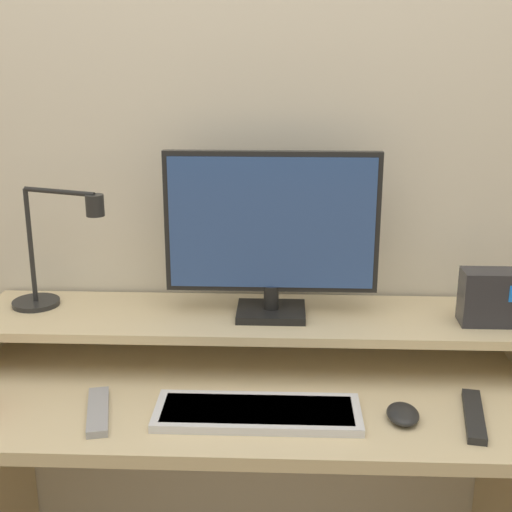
{
  "coord_description": "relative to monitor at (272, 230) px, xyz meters",
  "views": [
    {
      "loc": [
        0.08,
        -1.17,
        1.53
      ],
      "look_at": [
        0.02,
        0.32,
        1.08
      ],
      "focal_mm": 50.0,
      "sensor_mm": 36.0,
      "label": 1
    }
  ],
  "objects": [
    {
      "name": "monitor_shelf",
      "position": [
        -0.05,
        0.0,
        -0.23
      ],
      "size": [
        1.32,
        0.29,
        0.12
      ],
      "color": "beige",
      "rests_on": "desk"
    },
    {
      "name": "monitor",
      "position": [
        0.0,
        0.0,
        0.0
      ],
      "size": [
        0.5,
        0.13,
        0.4
      ],
      "color": "black",
      "rests_on": "monitor_shelf"
    },
    {
      "name": "desk",
      "position": [
        -0.05,
        -0.14,
        -0.55
      ],
      "size": [
        1.32,
        0.58,
        0.78
      ],
      "color": "beige",
      "rests_on": "ground_plane"
    },
    {
      "name": "keyboard",
      "position": [
        -0.02,
        -0.28,
        -0.32
      ],
      "size": [
        0.43,
        0.15,
        0.02
      ],
      "color": "silver",
      "rests_on": "desk"
    },
    {
      "name": "mouse",
      "position": [
        0.28,
        -0.28,
        -0.32
      ],
      "size": [
        0.07,
        0.09,
        0.03
      ],
      "color": "black",
      "rests_on": "desk"
    },
    {
      "name": "router_dock",
      "position": [
        0.51,
        -0.03,
        -0.15
      ],
      "size": [
        0.14,
        0.08,
        0.13
      ],
      "color": "#28282D",
      "rests_on": "monitor_shelf"
    },
    {
      "name": "desk_lamp",
      "position": [
        -0.53,
        0.02,
        -0.09
      ],
      "size": [
        0.26,
        0.14,
        0.3
      ],
      "color": "black",
      "rests_on": "monitor_shelf"
    },
    {
      "name": "remote_secondary",
      "position": [
        0.43,
        -0.27,
        -0.32
      ],
      "size": [
        0.07,
        0.21,
        0.02
      ],
      "color": "black",
      "rests_on": "desk"
    },
    {
      "name": "remote_control",
      "position": [
        -0.36,
        -0.29,
        -0.32
      ],
      "size": [
        0.08,
        0.2,
        0.02
      ],
      "color": "#99999E",
      "rests_on": "desk"
    },
    {
      "name": "wall_back",
      "position": [
        -0.05,
        0.18,
        0.15
      ],
      "size": [
        6.0,
        0.05,
        2.5
      ],
      "color": "beige",
      "rests_on": "ground_plane"
    }
  ]
}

